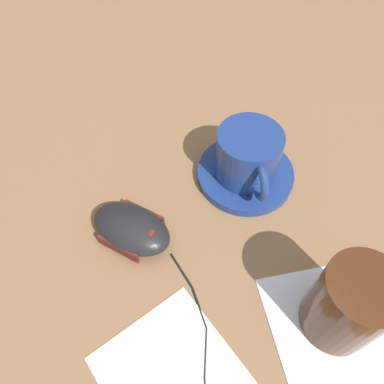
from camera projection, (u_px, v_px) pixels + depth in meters
ground_plane at (265, 257)px, 0.47m from camera, size 3.00×3.00×0.00m
saucer at (245, 174)px, 0.54m from camera, size 0.14×0.14×0.01m
coffee_cup at (248, 155)px, 0.50m from camera, size 0.09×0.12×0.07m
computer_mouse at (132, 228)px, 0.47m from camera, size 0.11×0.13×0.04m
napkin_under_glass at (331, 325)px, 0.42m from camera, size 0.18×0.18×0.00m
drinking_glass at (349, 305)px, 0.38m from camera, size 0.08×0.08×0.11m
napkin_spare at (170, 372)px, 0.39m from camera, size 0.14×0.14×0.00m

